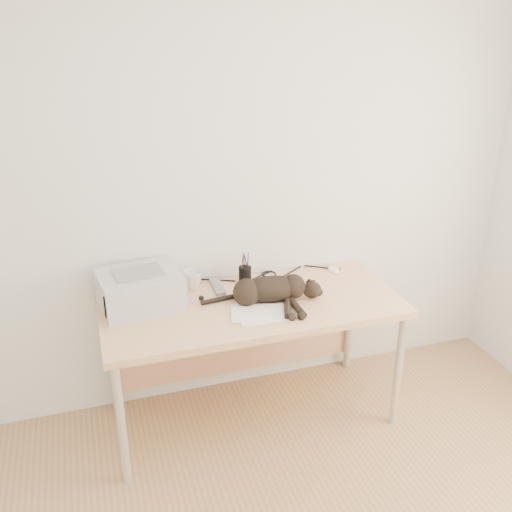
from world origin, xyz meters
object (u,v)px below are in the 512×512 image
object	(u,v)px
printer	(140,289)
desk	(248,317)
mouse	(334,268)
pen_cup	(245,274)
mug	(193,279)
cat	(268,291)

from	to	relation	value
printer	desk	bearing A→B (deg)	-7.13
desk	mouse	bearing A→B (deg)	15.37
printer	pen_cup	size ratio (longest dim) A/B	2.47
printer	mug	bearing A→B (deg)	21.75
desk	cat	distance (m)	0.24
printer	mouse	distance (m)	1.17
printer	cat	bearing A→B (deg)	-14.16
desk	printer	xyz separation A→B (m)	(-0.57, 0.07, 0.23)
mug	mouse	bearing A→B (deg)	-2.05
pen_cup	mouse	size ratio (longest dim) A/B	1.73
pen_cup	printer	bearing A→B (deg)	-170.90
pen_cup	mouse	xyz separation A→B (m)	(0.56, -0.01, -0.03)
cat	mug	bearing A→B (deg)	148.10
desk	mouse	distance (m)	0.63
pen_cup	mug	bearing A→B (deg)	175.14
cat	mug	xyz separation A→B (m)	(-0.35, 0.29, -0.01)
mug	pen_cup	xyz separation A→B (m)	(0.30, -0.03, 0.00)
mouse	desk	bearing A→B (deg)	-160.19
printer	mug	size ratio (longest dim) A/B	4.12
mug	mouse	size ratio (longest dim) A/B	1.04
pen_cup	mouse	bearing A→B (deg)	-0.54
mug	pen_cup	bearing A→B (deg)	-4.86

